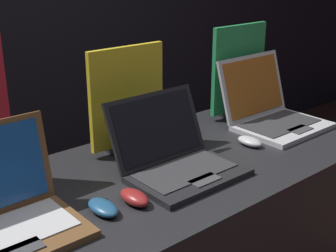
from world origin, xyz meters
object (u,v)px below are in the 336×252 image
Objects in this scene: laptop_middle at (176,156)px; promo_stand_back at (238,73)px; mouse_front at (103,207)px; mouse_middle at (134,197)px; laptop_back at (271,110)px; mouse_back at (250,141)px; promo_stand_middle at (127,102)px.

promo_stand_back is (0.61, 0.28, 0.13)m from laptop_middle.
mouse_front is 0.10m from mouse_middle.
promo_stand_back reaches higher than mouse_front.
laptop_middle is at bearing -172.23° from laptop_back.
mouse_middle is 0.93m from promo_stand_back.
promo_stand_back is at bearing 90.00° from laptop_back.
mouse_middle is at bearing -173.36° from mouse_back.
promo_stand_middle is 0.95× the size of promo_stand_back.
laptop_middle is 3.44× the size of mouse_back.
mouse_middle is 1.06× the size of mouse_back.
laptop_back is at bearing -90.00° from promo_stand_back.
promo_stand_middle is at bearing 142.98° from mouse_back.
mouse_front and mouse_back have the same top height.
laptop_middle is at bearing 178.47° from mouse_back.
laptop_back is (0.94, 0.15, 0.05)m from mouse_front.
mouse_front is at bearing -134.86° from promo_stand_middle.
promo_stand_middle is 1.03× the size of laptop_back.
promo_stand_middle is 0.49m from mouse_back.
laptop_back reaches higher than mouse_back.
laptop_back is 0.23m from promo_stand_back.
mouse_front is 0.34m from laptop_middle.
mouse_middle is at bearing -8.69° from mouse_front.
mouse_back is at bearing 6.64° from mouse_middle.
laptop_middle is 0.99× the size of laptop_back.
promo_stand_back reaches higher than laptop_middle.
promo_stand_back reaches higher than laptop_back.
mouse_back is (0.60, 0.07, -0.00)m from mouse_middle.
promo_stand_middle reaches higher than laptop_back.
laptop_back is (0.61, 0.08, 0.01)m from laptop_middle.
promo_stand_middle is at bearing 45.14° from mouse_front.
mouse_front is 0.32× the size of laptop_back.
promo_stand_back is (0.94, 0.34, 0.18)m from mouse_front.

